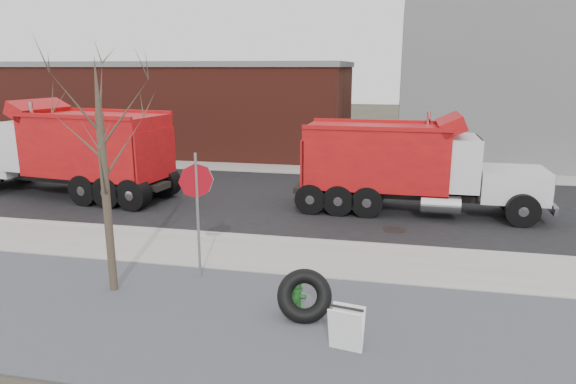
% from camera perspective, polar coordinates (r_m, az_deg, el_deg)
% --- Properties ---
extents(ground, '(120.00, 120.00, 0.00)m').
position_cam_1_polar(ground, '(13.62, -1.23, -7.57)').
color(ground, '#383328').
rests_on(ground, ground).
extents(gravel_verge, '(60.00, 5.00, 0.03)m').
position_cam_1_polar(gravel_verge, '(10.54, -5.70, -14.23)').
color(gravel_verge, slate).
rests_on(gravel_verge, ground).
extents(sidewalk, '(60.00, 2.50, 0.06)m').
position_cam_1_polar(sidewalk, '(13.83, -0.99, -7.09)').
color(sidewalk, '#9E9B93').
rests_on(sidewalk, ground).
extents(curb, '(60.00, 0.15, 0.11)m').
position_cam_1_polar(curb, '(15.02, 0.12, -5.28)').
color(curb, '#9E9B93').
rests_on(curb, ground).
extents(road, '(60.00, 9.40, 0.02)m').
position_cam_1_polar(road, '(19.51, 2.99, -0.96)').
color(road, black).
rests_on(road, ground).
extents(far_sidewalk, '(60.00, 2.00, 0.06)m').
position_cam_1_polar(far_sidewalk, '(25.01, 5.05, 2.32)').
color(far_sidewalk, '#9E9B93').
rests_on(far_sidewalk, ground).
extents(building_grey, '(12.00, 10.00, 8.00)m').
position_cam_1_polar(building_grey, '(30.97, 23.74, 10.83)').
color(building_grey, slate).
rests_on(building_grey, ground).
extents(building_brick, '(20.20, 8.20, 5.30)m').
position_cam_1_polar(building_brick, '(32.15, -11.91, 9.33)').
color(building_brick, maroon).
rests_on(building_brick, ground).
extents(bare_tree, '(3.20, 3.20, 5.20)m').
position_cam_1_polar(bare_tree, '(11.62, -19.98, 4.75)').
color(bare_tree, '#382D23').
rests_on(bare_tree, ground).
extents(fire_hydrant, '(0.41, 0.40, 0.74)m').
position_cam_1_polar(fire_hydrant, '(10.75, 0.91, -11.65)').
color(fire_hydrant, '#2D7631').
rests_on(fire_hydrant, ground).
extents(truck_tire, '(1.24, 1.04, 1.09)m').
position_cam_1_polar(truck_tire, '(10.48, 1.84, -11.46)').
color(truck_tire, black).
rests_on(truck_tire, ground).
extents(stop_sign, '(0.67, 0.53, 3.03)m').
position_cam_1_polar(stop_sign, '(12.12, -10.09, -0.31)').
color(stop_sign, gray).
rests_on(stop_sign, ground).
extents(sandwich_board, '(0.66, 0.48, 0.84)m').
position_cam_1_polar(sandwich_board, '(9.43, 6.49, -14.85)').
color(sandwich_board, white).
rests_on(sandwich_board, ground).
extents(dump_truck_red_a, '(8.44, 2.43, 3.41)m').
position_cam_1_polar(dump_truck_red_a, '(18.08, 13.12, 3.13)').
color(dump_truck_red_a, black).
rests_on(dump_truck_red_a, ground).
extents(dump_truck_red_b, '(8.84, 3.57, 3.68)m').
position_cam_1_polar(dump_truck_red_b, '(21.52, -22.81, 4.43)').
color(dump_truck_red_b, black).
rests_on(dump_truck_red_b, ground).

